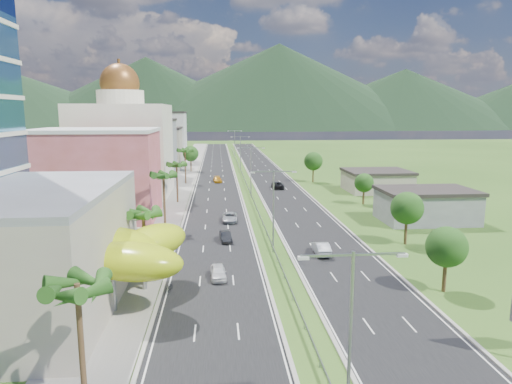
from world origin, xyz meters
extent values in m
plane|color=#2D5119|center=(0.00, 0.00, 0.00)|extent=(500.00, 500.00, 0.00)
cube|color=black|center=(-7.50, 90.00, 0.02)|extent=(11.00, 260.00, 0.04)
cube|color=black|center=(7.50, 90.00, 0.02)|extent=(11.00, 260.00, 0.04)
cube|color=gray|center=(-17.00, 90.00, 0.06)|extent=(7.00, 260.00, 0.12)
cube|color=gray|center=(0.00, 72.00, 0.62)|extent=(0.08, 216.00, 0.28)
cube|color=gray|center=(0.00, 174.00, 0.35)|extent=(0.10, 0.12, 0.70)
cylinder|color=gray|center=(0.00, -25.00, 5.50)|extent=(0.20, 0.20, 11.00)
cube|color=gray|center=(-1.44, -25.00, 10.80)|extent=(2.88, 0.12, 0.12)
cube|color=gray|center=(1.44, -25.00, 10.80)|extent=(2.88, 0.12, 0.12)
cube|color=silver|center=(-2.72, -25.00, 10.70)|extent=(0.60, 0.25, 0.18)
cube|color=silver|center=(2.72, -25.00, 10.70)|extent=(0.60, 0.25, 0.18)
cylinder|color=gray|center=(0.00, 10.00, 5.50)|extent=(0.20, 0.20, 11.00)
cube|color=gray|center=(-1.44, 10.00, 10.80)|extent=(2.88, 0.12, 0.12)
cube|color=gray|center=(1.44, 10.00, 10.80)|extent=(2.88, 0.12, 0.12)
cube|color=silver|center=(-2.72, 10.00, 10.70)|extent=(0.60, 0.25, 0.18)
cube|color=silver|center=(2.72, 10.00, 10.70)|extent=(0.60, 0.25, 0.18)
cylinder|color=gray|center=(0.00, 50.00, 5.50)|extent=(0.20, 0.20, 11.00)
cube|color=gray|center=(-1.44, 50.00, 10.80)|extent=(2.88, 0.12, 0.12)
cube|color=gray|center=(1.44, 50.00, 10.80)|extent=(2.88, 0.12, 0.12)
cube|color=silver|center=(-2.72, 50.00, 10.70)|extent=(0.60, 0.25, 0.18)
cube|color=silver|center=(2.72, 50.00, 10.70)|extent=(0.60, 0.25, 0.18)
cylinder|color=gray|center=(0.00, 95.00, 5.50)|extent=(0.20, 0.20, 11.00)
cube|color=gray|center=(-1.44, 95.00, 10.80)|extent=(2.88, 0.12, 0.12)
cube|color=gray|center=(1.44, 95.00, 10.80)|extent=(2.88, 0.12, 0.12)
cube|color=silver|center=(-2.72, 95.00, 10.70)|extent=(0.60, 0.25, 0.18)
cube|color=silver|center=(2.72, 95.00, 10.70)|extent=(0.60, 0.25, 0.18)
cylinder|color=gray|center=(0.00, 140.00, 5.50)|extent=(0.20, 0.20, 11.00)
cube|color=gray|center=(-1.44, 140.00, 10.80)|extent=(2.88, 0.12, 0.12)
cube|color=gray|center=(1.44, 140.00, 10.80)|extent=(2.88, 0.12, 0.12)
cube|color=silver|center=(-2.72, 140.00, 10.70)|extent=(0.60, 0.25, 0.18)
cube|color=silver|center=(2.72, 140.00, 10.70)|extent=(0.60, 0.25, 0.18)
cylinder|color=gray|center=(-24.00, -2.00, 2.00)|extent=(0.50, 0.50, 4.00)
cylinder|color=gray|center=(-17.00, -7.00, 2.00)|extent=(0.50, 0.50, 4.00)
cylinder|color=gray|center=(-21.00, -10.00, 2.00)|extent=(0.50, 0.50, 4.00)
cylinder|color=gray|center=(-15.00, -2.00, 2.00)|extent=(0.50, 0.50, 4.00)
cube|color=#B8514B|center=(-28.00, 32.00, 7.50)|extent=(20.00, 15.00, 15.00)
cube|color=beige|center=(-28.00, 55.00, 10.00)|extent=(20.00, 20.00, 20.00)
cylinder|color=beige|center=(-28.00, 55.00, 21.50)|extent=(10.00, 10.00, 3.00)
sphere|color=brown|center=(-28.00, 55.00, 24.50)|extent=(8.40, 8.40, 8.40)
cube|color=gray|center=(-27.00, 80.00, 8.00)|extent=(16.00, 15.00, 16.00)
cube|color=#A19585|center=(-27.00, 102.00, 6.50)|extent=(16.00, 15.00, 13.00)
cube|color=silver|center=(-27.00, 125.00, 9.00)|extent=(16.00, 15.00, 18.00)
cube|color=gray|center=(28.00, 25.00, 2.50)|extent=(15.00, 10.00, 5.00)
cube|color=#A19585|center=(30.00, 55.00, 2.20)|extent=(14.00, 12.00, 4.40)
cylinder|color=#47301C|center=(-15.50, -22.00, 4.25)|extent=(0.36, 0.36, 8.50)
cylinder|color=#47301C|center=(-15.50, 2.00, 3.75)|extent=(0.36, 0.36, 7.50)
cylinder|color=#47301C|center=(-15.50, 22.00, 4.50)|extent=(0.36, 0.36, 9.00)
cylinder|color=#47301C|center=(-15.50, 45.00, 4.00)|extent=(0.36, 0.36, 8.00)
cylinder|color=#47301C|center=(-15.50, 70.00, 4.40)|extent=(0.36, 0.36, 8.80)
cylinder|color=#47301C|center=(-15.50, 95.00, 2.45)|extent=(0.40, 0.40, 4.90)
sphere|color=#26531A|center=(-15.50, 95.00, 5.60)|extent=(4.90, 4.90, 4.90)
cylinder|color=#47301C|center=(16.00, -5.00, 2.10)|extent=(0.40, 0.40, 4.20)
sphere|color=#26531A|center=(16.00, -5.00, 4.80)|extent=(4.20, 4.20, 4.20)
cylinder|color=#47301C|center=(19.00, 12.00, 2.27)|extent=(0.40, 0.40, 4.55)
sphere|color=#26531A|center=(19.00, 12.00, 5.20)|extent=(4.55, 4.55, 4.55)
cylinder|color=#47301C|center=(22.00, 40.00, 1.92)|extent=(0.40, 0.40, 3.85)
sphere|color=#26531A|center=(22.00, 40.00, 4.40)|extent=(3.85, 3.85, 3.85)
cylinder|color=#47301C|center=(18.00, 70.00, 2.45)|extent=(0.40, 0.40, 4.90)
sphere|color=#26531A|center=(18.00, 70.00, 5.60)|extent=(4.90, 4.90, 4.90)
imported|color=white|center=(-7.32, 0.69, 0.76)|extent=(1.93, 4.29, 1.43)
imported|color=black|center=(-6.22, 15.56, 0.73)|extent=(1.87, 4.33, 1.39)
imported|color=#A4A7AB|center=(-5.27, 27.53, 0.77)|extent=(2.65, 5.36, 1.46)
imported|color=orange|center=(-7.28, 71.79, 0.76)|extent=(2.52, 5.13, 1.44)
imported|color=#B2B6BA|center=(6.12, 8.33, 0.86)|extent=(1.79, 5.01, 1.64)
imported|color=black|center=(7.28, 60.71, 0.84)|extent=(2.89, 5.89, 1.61)
imported|color=black|center=(-12.30, -2.80, 0.67)|extent=(0.82, 2.01, 1.25)
camera|label=1|loc=(-7.21, -48.04, 18.38)|focal=32.00mm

